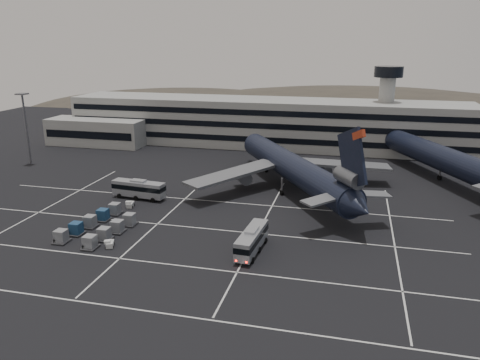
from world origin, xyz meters
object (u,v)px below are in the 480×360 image
(trijet_main, at_px, (294,168))
(tug_a, at_px, (130,204))
(bus_near, at_px, (252,239))
(uld_cluster, at_px, (99,225))
(bus_far, at_px, (139,188))

(trijet_main, height_order, tug_a, trijet_main)
(bus_near, bearing_deg, trijet_main, 90.10)
(bus_near, height_order, uld_cluster, bus_near)
(bus_near, relative_size, bus_far, 0.95)
(tug_a, xyz_separation_m, uld_cluster, (0.29, -12.00, 0.44))
(bus_far, relative_size, tug_a, 4.96)
(tug_a, height_order, uld_cluster, uld_cluster)
(trijet_main, distance_m, bus_near, 31.34)
(uld_cluster, bearing_deg, trijet_main, 45.45)
(trijet_main, height_order, bus_far, trijet_main)
(bus_near, xyz_separation_m, tug_a, (-27.08, 13.69, -1.46))
(trijet_main, bearing_deg, uld_cluster, -166.18)
(bus_far, bearing_deg, trijet_main, -61.87)
(bus_near, bearing_deg, tug_a, 157.25)
(trijet_main, relative_size, bus_near, 4.78)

